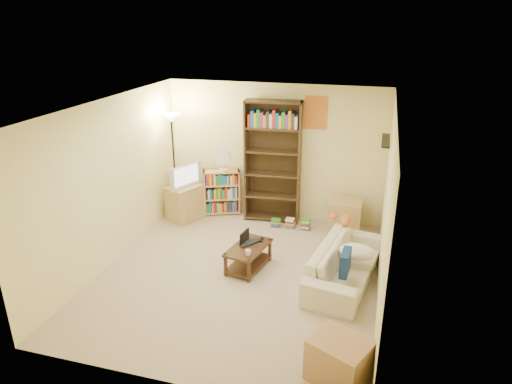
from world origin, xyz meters
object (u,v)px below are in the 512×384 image
(mug, at_px, (248,253))
(end_cabinet, at_px, (339,360))
(sofa, at_px, (345,263))
(floor_lamp, at_px, (172,136))
(desk_fan, at_px, (223,159))
(side_table, at_px, (345,216))
(laptop, at_px, (251,244))
(tall_bookshelf, at_px, (273,159))
(coffee_table, at_px, (248,255))
(tv_stand, at_px, (185,202))
(tabby_cat, at_px, (344,219))
(television, at_px, (183,175))
(short_bookshelf, at_px, (222,192))

(mug, bearing_deg, end_cabinet, -48.36)
(sofa, bearing_deg, end_cabinet, -166.87)
(floor_lamp, bearing_deg, sofa, -22.92)
(desk_fan, bearing_deg, sofa, -35.45)
(end_cabinet, bearing_deg, desk_fan, 124.79)
(side_table, relative_size, end_cabinet, 1.07)
(sofa, height_order, laptop, sofa)
(tall_bookshelf, distance_m, side_table, 1.63)
(coffee_table, xyz_separation_m, tall_bookshelf, (-0.08, 1.83, 0.95))
(sofa, height_order, tv_stand, tv_stand)
(tv_stand, bearing_deg, coffee_table, -15.52)
(side_table, bearing_deg, sofa, -84.47)
(tv_stand, distance_m, floor_lamp, 1.27)
(tabby_cat, xyz_separation_m, television, (-2.98, 0.62, 0.24))
(tv_stand, bearing_deg, tall_bookshelf, 39.73)
(mug, height_order, tall_bookshelf, tall_bookshelf)
(sofa, xyz_separation_m, coffee_table, (-1.44, -0.04, -0.05))
(television, relative_size, side_table, 1.14)
(tall_bookshelf, relative_size, floor_lamp, 1.12)
(mug, bearing_deg, tabby_cat, 40.02)
(side_table, bearing_deg, coffee_table, -128.69)
(laptop, bearing_deg, floor_lamp, 88.61)
(television, distance_m, end_cabinet, 4.68)
(floor_lamp, bearing_deg, television, -4.54)
(television, bearing_deg, floor_lamp, 110.29)
(short_bookshelf, bearing_deg, television, -165.51)
(laptop, bearing_deg, mug, -137.45)
(floor_lamp, bearing_deg, tall_bookshelf, 13.09)
(tabby_cat, bearing_deg, television, 168.32)
(coffee_table, height_order, side_table, side_table)
(side_table, height_order, end_cabinet, side_table)
(tabby_cat, xyz_separation_m, end_cabinet, (0.24, -2.72, -0.38))
(tabby_cat, distance_m, mug, 1.64)
(short_bookshelf, height_order, end_cabinet, short_bookshelf)
(coffee_table, relative_size, short_bookshelf, 1.01)
(coffee_table, height_order, mug, mug)
(television, height_order, end_cabinet, television)
(coffee_table, bearing_deg, tabby_cat, 42.03)
(sofa, bearing_deg, tv_stand, 75.72)
(tv_stand, bearing_deg, side_table, 28.71)
(tabby_cat, relative_size, desk_fan, 1.00)
(tv_stand, relative_size, television, 0.92)
(tabby_cat, distance_m, laptop, 1.50)
(coffee_table, bearing_deg, sofa, 12.61)
(television, distance_m, desk_fan, 0.78)
(mug, distance_m, desk_fan, 2.43)
(tabby_cat, distance_m, tv_stand, 3.05)
(tabby_cat, bearing_deg, mug, -139.98)
(tv_stand, bearing_deg, desk_fan, 56.15)
(television, relative_size, short_bookshelf, 0.81)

